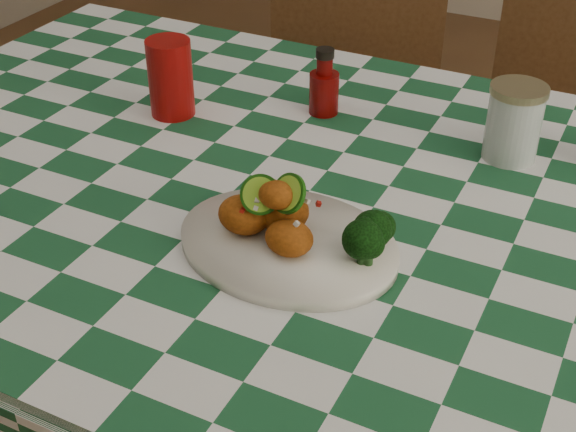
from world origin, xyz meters
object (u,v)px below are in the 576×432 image
at_px(plate, 288,244).
at_px(red_tumbler, 171,78).
at_px(fried_chicken_pile, 280,210).
at_px(dining_table, 306,377).
at_px(wooden_chair_left, 344,144).
at_px(mason_jar, 514,123).
at_px(wooden_chair_right, 570,175).
at_px(ketchup_bottle, 324,81).

bearing_deg(plate, red_tumbler, 142.92).
xyz_separation_m(plate, fried_chicken_pile, (-0.01, 0.00, 0.05)).
distance_m(dining_table, wooden_chair_left, 0.72).
distance_m(mason_jar, wooden_chair_left, 0.75).
distance_m(red_tumbler, wooden_chair_right, 0.95).
xyz_separation_m(plate, mason_jar, (0.21, 0.38, 0.05)).
height_order(dining_table, wooden_chair_left, wooden_chair_left).
height_order(red_tumbler, mason_jar, red_tumbler).
height_order(red_tumbler, wooden_chair_right, wooden_chair_right).
distance_m(mason_jar, wooden_chair_right, 0.61).
height_order(dining_table, red_tumbler, red_tumbler).
height_order(dining_table, fried_chicken_pile, fried_chicken_pile).
bearing_deg(plate, wooden_chair_left, 107.42).
relative_size(ketchup_bottle, wooden_chair_right, 0.12).
relative_size(dining_table, ketchup_bottle, 13.99).
bearing_deg(fried_chicken_pile, red_tumbler, 142.00).
bearing_deg(ketchup_bottle, wooden_chair_right, 51.09).
distance_m(dining_table, mason_jar, 0.57).
distance_m(dining_table, fried_chicken_pile, 0.48).
bearing_deg(mason_jar, wooden_chair_right, 82.87).
relative_size(dining_table, wooden_chair_right, 1.67).
bearing_deg(ketchup_bottle, plate, -72.25).
bearing_deg(wooden_chair_right, dining_table, -116.50).
xyz_separation_m(red_tumbler, mason_jar, (0.57, 0.11, -0.01)).
relative_size(plate, fried_chicken_pile, 2.28).
height_order(plate, red_tumbler, red_tumbler).
bearing_deg(dining_table, wooden_chair_right, 67.44).
height_order(fried_chicken_pile, red_tumbler, red_tumbler).
height_order(fried_chicken_pile, ketchup_bottle, ketchup_bottle).
relative_size(plate, wooden_chair_right, 0.31).
height_order(ketchup_bottle, mason_jar, mason_jar).
relative_size(mason_jar, wooden_chair_right, 0.12).
distance_m(ketchup_bottle, wooden_chair_right, 0.72).
relative_size(plate, wooden_chair_left, 0.33).
xyz_separation_m(plate, red_tumbler, (-0.36, 0.27, 0.06)).
height_order(dining_table, plate, plate).
bearing_deg(plate, wooden_chair_right, 73.16).
xyz_separation_m(mason_jar, wooden_chair_left, (-0.47, 0.45, -0.37)).
relative_size(ketchup_bottle, wooden_chair_left, 0.13).
xyz_separation_m(dining_table, fried_chicken_pile, (0.03, -0.15, 0.45)).
bearing_deg(wooden_chair_left, dining_table, -87.84).
xyz_separation_m(fried_chicken_pile, mason_jar, (0.22, 0.38, 0.00)).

